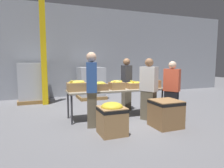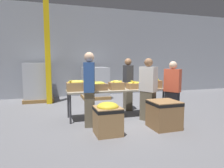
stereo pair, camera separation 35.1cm
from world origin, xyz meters
The scene contains 17 objects.
ground_plane centered at (0.00, 0.00, 0.00)m, with size 30.00×30.00×0.00m, color slate.
wall_back centered at (0.00, 3.84, 2.00)m, with size 16.00×0.08×4.00m.
sorting_table centered at (0.00, 0.00, 0.74)m, with size 2.78×0.71×0.79m.
banana_box_0 centered at (-1.13, 0.03, 0.93)m, with size 0.49×0.33×0.30m.
banana_box_1 centered at (-0.54, -0.05, 0.91)m, with size 0.46×0.29×0.25m.
banana_box_2 centered at (-0.02, -0.04, 0.92)m, with size 0.40×0.33×0.26m.
banana_box_3 centered at (0.55, -0.04, 0.89)m, with size 0.47×0.35×0.23m.
banana_box_4 centered at (1.08, -0.08, 0.94)m, with size 0.49×0.33×0.31m.
volunteer_0 centered at (0.61, 0.65, 0.83)m, with size 0.26×0.46×1.67m.
volunteer_1 centered at (1.38, -0.65, 0.78)m, with size 0.41×0.47×1.58m.
volunteer_2 centered at (0.66, -0.62, 0.82)m, with size 0.40×0.50×1.65m.
volunteer_3 centered at (-0.89, -0.57, 0.89)m, with size 0.35×0.53×1.79m.
donation_bin_0 centered at (-0.64, -1.28, 0.37)m, with size 0.55×0.55×0.71m.
donation_bin_1 centered at (0.74, -1.28, 0.35)m, with size 0.64×0.64×0.65m.
support_pillar centered at (-1.83, 2.43, 2.00)m, with size 0.20×0.20×4.00m.
pallet_stack_0 centered at (0.05, 2.98, 0.65)m, with size 1.11×1.11×1.32m.
pallet_stack_1 centered at (-2.23, 3.10, 0.74)m, with size 1.13×1.13×1.51m.
Camera 1 is at (-2.14, -5.17, 1.57)m, focal length 32.00 mm.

